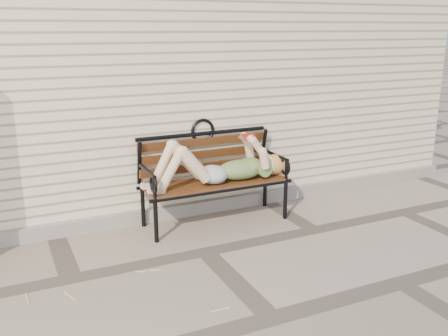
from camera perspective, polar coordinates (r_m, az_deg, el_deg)
ground at (r=4.84m, az=-2.11°, el=-9.55°), size 80.00×80.00×0.00m
house_wall at (r=7.26m, az=-11.74°, el=10.97°), size 8.00×4.00×3.00m
foundation_strip at (r=5.65m, az=-6.00°, el=-5.00°), size 8.00×0.10×0.15m
garden_bench at (r=5.42m, az=-1.45°, el=0.25°), size 1.70×0.68×1.10m
reading_woman at (r=5.30m, az=-0.73°, el=0.30°), size 1.61×0.36×0.51m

